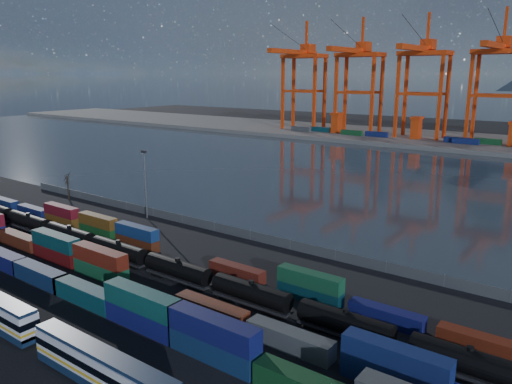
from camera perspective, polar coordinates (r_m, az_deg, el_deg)
The scene contains 13 objects.
ground at distance 86.62m, azimuth -12.10°, elevation -10.17°, with size 700.00×700.00×0.00m, color black.
harbor_water at distance 171.38m, azimuth 15.12°, elevation 1.41°, with size 700.00×700.00×0.00m, color #2C3740.
far_quay at distance 270.60m, azimuth 23.46°, elevation 5.23°, with size 700.00×70.00×2.00m, color #514F4C.
container_row_south at distance 91.72m, azimuth -23.64°, elevation -8.06°, with size 139.89×2.65×5.64m.
container_row_mid at distance 83.67m, azimuth -13.67°, elevation -9.59°, with size 141.37×2.46×5.24m.
container_row_north at distance 96.44m, azimuth -9.79°, elevation -6.42°, with size 140.59×2.20×4.68m.
tanker_string at distance 96.70m, azimuth -15.45°, elevation -6.49°, with size 137.68×2.94×4.21m.
waterfront_fence at distance 105.41m, azimuth -0.65°, elevation -4.97°, with size 160.12×0.12×2.20m.
bare_tree at distance 148.72m, azimuth -20.71°, elevation 0.70°, with size 1.90×1.98×7.60m.
yard_light_mast at distance 121.86m, azimuth -12.55°, elevation 1.27°, with size 1.60×0.40×16.60m.
gantry_cranes at distance 263.92m, azimuth 22.27°, elevation 13.47°, with size 199.50×47.03×63.69m.
quay_containers at distance 259.10m, azimuth 20.38°, elevation 5.70°, with size 172.58×10.99×2.60m.
straddle_carriers at distance 260.75m, azimuth 22.54°, elevation 6.56°, with size 140.00×7.00×11.10m.
Camera 1 is at (60.58, -51.63, 34.16)m, focal length 35.00 mm.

